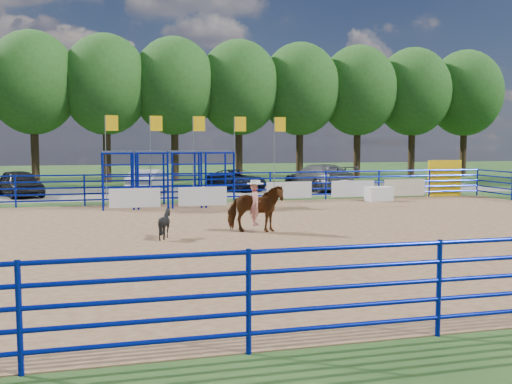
% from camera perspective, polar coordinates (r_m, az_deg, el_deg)
% --- Properties ---
extents(ground, '(120.00, 120.00, 0.00)m').
position_cam_1_polar(ground, '(18.49, 0.96, -4.28)').
color(ground, '#325421').
rests_on(ground, ground).
extents(arena_dirt, '(30.00, 20.00, 0.02)m').
position_cam_1_polar(arena_dirt, '(18.49, 0.96, -4.24)').
color(arena_dirt, '#9A724D').
rests_on(arena_dirt, ground).
extents(gravel_strip, '(40.00, 10.00, 0.01)m').
position_cam_1_polar(gravel_strip, '(35.05, -6.44, 0.10)').
color(gravel_strip, slate).
rests_on(gravel_strip, ground).
extents(announcer_table, '(1.41, 0.79, 0.72)m').
position_cam_1_polar(announcer_table, '(29.42, 12.19, -0.18)').
color(announcer_table, white).
rests_on(announcer_table, arena_dirt).
extents(horse_and_rider, '(2.04, 1.37, 2.42)m').
position_cam_1_polar(horse_and_rider, '(18.72, -0.07, -1.38)').
color(horse_and_rider, '#5F3313').
rests_on(horse_and_rider, arena_dirt).
extents(calf, '(1.09, 1.05, 0.92)m').
position_cam_1_polar(calf, '(17.82, -9.09, -3.13)').
color(calf, black).
rests_on(calf, arena_dirt).
extents(car_a, '(3.29, 4.66, 1.47)m').
position_cam_1_polar(car_a, '(33.80, -22.55, 0.83)').
color(car_a, black).
rests_on(car_a, gravel_strip).
extents(car_b, '(2.95, 4.65, 1.45)m').
position_cam_1_polar(car_b, '(33.05, -10.58, 1.02)').
color(car_b, '#989BA0').
rests_on(car_b, gravel_strip).
extents(car_c, '(3.52, 5.02, 1.27)m').
position_cam_1_polar(car_c, '(35.40, -1.99, 1.22)').
color(car_c, '#141A32').
rests_on(car_c, gravel_strip).
extents(car_d, '(3.29, 5.96, 1.64)m').
position_cam_1_polar(car_d, '(35.18, 6.22, 1.46)').
color(car_d, '#555557').
rests_on(car_d, gravel_strip).
extents(perimeter_fence, '(30.10, 20.10, 1.50)m').
position_cam_1_polar(perimeter_fence, '(18.38, 0.96, -1.97)').
color(perimeter_fence, '#07179E').
rests_on(perimeter_fence, ground).
extents(chute_assembly, '(19.32, 2.41, 4.20)m').
position_cam_1_polar(chute_assembly, '(26.65, -8.06, 1.25)').
color(chute_assembly, '#07179E').
rests_on(chute_assembly, ground).
extents(treeline, '(56.40, 6.40, 11.24)m').
position_cam_1_polar(treeline, '(44.10, -8.20, 10.88)').
color(treeline, '#3F2B19').
rests_on(treeline, ground).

